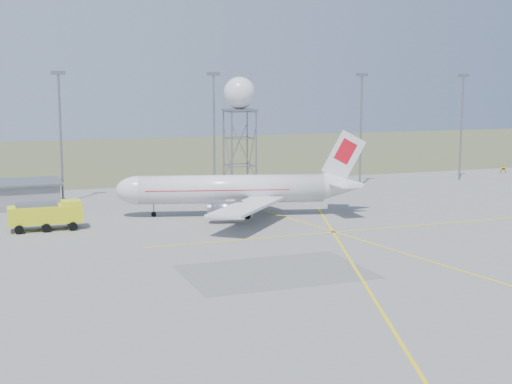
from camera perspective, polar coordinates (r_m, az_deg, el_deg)
name	(u,v)px	position (r m, az deg, el deg)	size (l,w,h in m)	color
grass_strip	(167,154)	(194.71, -7.16, 3.05)	(400.00, 120.00, 0.03)	#4D6035
mast_a	(60,126)	(114.97, -15.39, 5.12)	(2.20, 0.50, 20.50)	gray
mast_b	(214,123)	(120.04, -3.38, 5.54)	(2.20, 0.50, 20.50)	gray
mast_c	(361,120)	(131.25, 8.40, 5.71)	(2.20, 0.50, 20.50)	gray
mast_d	(462,118)	(143.32, 16.13, 5.69)	(2.20, 0.50, 20.50)	gray
taxi_sign_near	(503,169)	(158.57, 19.17, 1.74)	(1.60, 0.17, 1.20)	black
airliner_main	(236,190)	(100.60, -1.61, 0.19)	(34.94, 33.16, 12.06)	silver
radar_tower	(240,128)	(122.36, -1.31, 5.14)	(5.46, 5.46, 19.76)	gray
fire_truck	(47,216)	(94.49, -16.35, -1.89)	(9.19, 3.83, 3.65)	yellow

